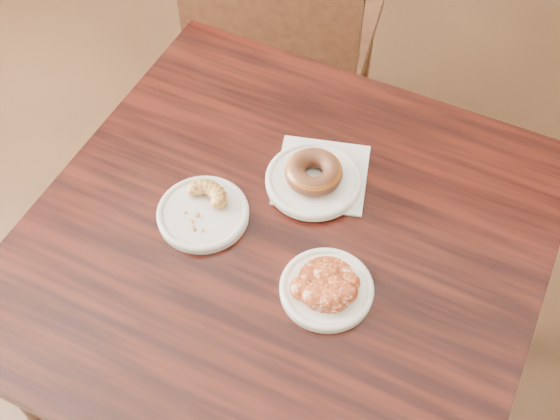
% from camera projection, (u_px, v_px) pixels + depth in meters
% --- Properties ---
extents(floor, '(5.00, 5.00, 0.00)m').
position_uv_depth(floor, '(353.00, 407.00, 1.79)').
color(floor, black).
rests_on(floor, ground).
extents(cafe_table, '(1.03, 1.03, 0.75)m').
position_uv_depth(cafe_table, '(282.00, 335.00, 1.50)').
color(cafe_table, black).
rests_on(cafe_table, floor).
extents(chair_far, '(0.51, 0.51, 0.90)m').
position_uv_depth(chair_far, '(290.00, 37.00, 1.96)').
color(chair_far, black).
rests_on(chair_far, floor).
extents(napkin, '(0.17, 0.17, 0.00)m').
position_uv_depth(napkin, '(322.00, 175.00, 1.28)').
color(napkin, silver).
rests_on(napkin, cafe_table).
extents(plate_donut, '(0.17, 0.17, 0.01)m').
position_uv_depth(plate_donut, '(313.00, 181.00, 1.26)').
color(plate_donut, white).
rests_on(plate_donut, napkin).
extents(plate_cruller, '(0.16, 0.16, 0.01)m').
position_uv_depth(plate_cruller, '(203.00, 214.00, 1.22)').
color(plate_cruller, silver).
rests_on(plate_cruller, cafe_table).
extents(plate_fritter, '(0.15, 0.15, 0.01)m').
position_uv_depth(plate_fritter, '(327.00, 289.00, 1.13)').
color(plate_fritter, white).
rests_on(plate_fritter, cafe_table).
extents(glazed_donut, '(0.10, 0.10, 0.04)m').
position_uv_depth(glazed_donut, '(314.00, 172.00, 1.24)').
color(glazed_donut, '#8C4C14').
rests_on(glazed_donut, plate_donut).
extents(apple_fritter, '(0.13, 0.13, 0.03)m').
position_uv_depth(apple_fritter, '(327.00, 283.00, 1.12)').
color(apple_fritter, '#4B1608').
rests_on(apple_fritter, plate_fritter).
extents(cruller_fragment, '(0.10, 0.10, 0.03)m').
position_uv_depth(cruller_fragment, '(202.00, 207.00, 1.21)').
color(cruller_fragment, '#5F2B13').
rests_on(cruller_fragment, plate_cruller).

